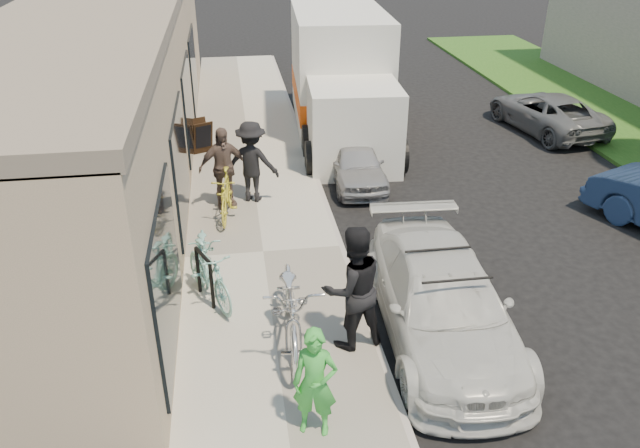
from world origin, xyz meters
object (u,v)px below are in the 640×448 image
bike_rack (204,272)px  bystander_a (252,162)px  cruiser_bike_b (205,250)px  bystander_b (223,168)px  woman_rider (315,383)px  moving_truck (341,82)px  sedan_silver (356,163)px  tandem_bike (292,306)px  sandwich_board (201,136)px  cruiser_bike_a (209,274)px  sedan_white (442,301)px  cruiser_bike_c (226,195)px  man_standing (353,288)px  far_car_gray (547,112)px

bike_rack → bystander_a: bystander_a is taller
cruiser_bike_b → bystander_b: bystander_b is taller
woman_rider → bystander_b: bystander_b is taller
bystander_a → moving_truck: bearing=-101.8°
sedan_silver → tandem_bike: (-2.23, -6.13, 0.27)m
tandem_bike → bike_rack: bearing=138.1°
sandwich_board → woman_rider: 10.41m
sandwich_board → cruiser_bike_b: (0.19, -6.10, -0.04)m
moving_truck → cruiser_bike_a: size_ratio=4.08×
sedan_white → cruiser_bike_c: (-3.28, 4.48, -0.01)m
man_standing → far_car_gray: bearing=-144.1°
sandwich_board → bystander_b: 3.50m
sedan_silver → tandem_bike: tandem_bike is taller
moving_truck → tandem_bike: (-2.55, -9.95, -0.71)m
man_standing → bystander_a: (-1.21, 5.39, -0.08)m
moving_truck → cruiser_bike_a: moving_truck is taller
bystander_b → sandwich_board: bearing=83.7°
sedan_white → bystander_b: (-3.31, 5.02, 0.39)m
far_car_gray → bystander_b: 10.49m
far_car_gray → man_standing: size_ratio=2.07×
bike_rack → far_car_gray: 12.68m
bystander_b → cruiser_bike_b: bearing=-114.1°
cruiser_bike_b → bystander_b: size_ratio=0.87×
man_standing → moving_truck: bearing=-113.5°
tandem_bike → cruiser_bike_c: tandem_bike is taller
sandwich_board → cruiser_bike_b: sandwich_board is taller
moving_truck → far_car_gray: size_ratio=1.70×
far_car_gray → sandwich_board: bearing=-5.1°
sandwich_board → bystander_a: 3.45m
woman_rider → sedan_white: bearing=56.1°
sedan_white → sedan_silver: bearing=94.4°
tandem_bike → bystander_b: 5.07m
bystander_b → woman_rider: bearing=-97.1°
woman_rider → bystander_b: 6.93m
woman_rider → cruiser_bike_a: size_ratio=0.90×
cruiser_bike_b → sedan_silver: bearing=42.6°
sandwich_board → bystander_b: size_ratio=0.48×
bike_rack → sedan_silver: bike_rack is taller
sandwich_board → tandem_bike: 8.54m
sandwich_board → sedan_white: bearing=-89.7°
sandwich_board → far_car_gray: (10.19, 0.73, -0.03)m
far_car_gray → sedan_white: bearing=46.3°
woman_rider → bystander_a: size_ratio=0.84×
sedan_white → bystander_a: bystander_a is taller
bike_rack → bystander_a: size_ratio=0.49×
bike_rack → man_standing: bearing=-34.1°
moving_truck → cruiser_bike_b: moving_truck is taller
cruiser_bike_c → bystander_a: 1.06m
tandem_bike → woman_rider: (0.09, -1.87, 0.13)m
sedan_white → far_car_gray: bearing=58.8°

